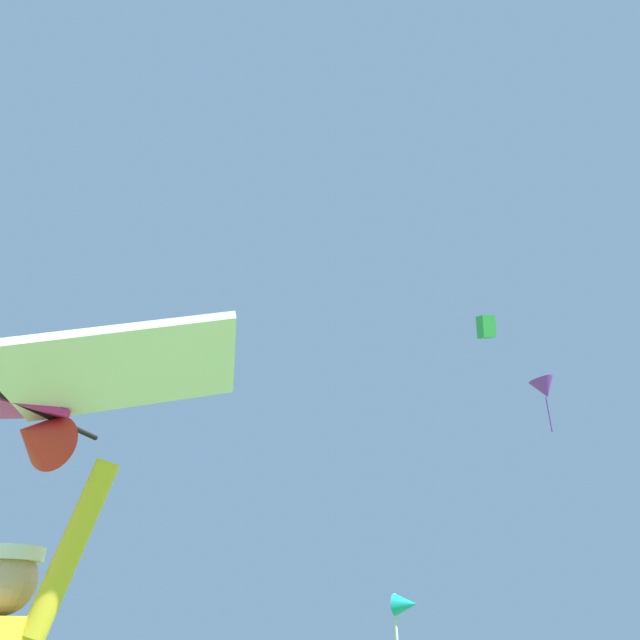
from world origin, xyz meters
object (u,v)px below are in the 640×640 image
Objects in this scene: distant_kite_purple_low_right at (544,388)px; marker_flag at (405,615)px; held_stunt_kite at (31,396)px; distant_kite_green_low_left at (486,327)px.

marker_flag is (0.65, -15.49, -8.04)m from distant_kite_purple_low_right.
distant_kite_purple_low_right is (-1.61, 21.23, 7.38)m from held_stunt_kite.
marker_flag is at bearing -87.60° from distant_kite_purple_low_right.
held_stunt_kite reaches higher than marker_flag.
held_stunt_kite is at bearing -79.99° from distant_kite_green_low_left.
marker_flag is at bearing 99.50° from held_stunt_kite.
marker_flag is at bearing -79.84° from distant_kite_green_low_left.
distant_kite_green_low_left is 23.89m from marker_flag.
held_stunt_kite is 1.08× the size of marker_flag.
held_stunt_kite is 0.86× the size of distant_kite_purple_low_right.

